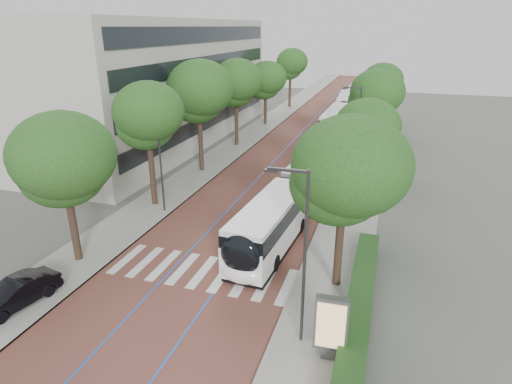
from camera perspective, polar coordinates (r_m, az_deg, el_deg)
ground at (r=24.55m, az=-8.53°, el=-11.62°), size 160.00×160.00×0.00m
road at (r=60.59m, az=8.13°, el=8.42°), size 11.00×140.00×0.02m
sidewalk_left at (r=62.20m, az=1.24°, el=9.01°), size 4.00×140.00×0.12m
sidewalk_right at (r=59.85m, az=15.28°, el=7.78°), size 4.00×140.00×0.12m
kerb_left at (r=61.71m, az=2.95°, el=8.89°), size 0.20×140.00×0.14m
kerb_right at (r=59.95m, az=13.46°, el=7.97°), size 0.20×140.00×0.14m
zebra_crossing at (r=25.22m, az=-7.12°, el=-10.51°), size 10.55×3.60×0.01m
lane_line_left at (r=60.86m, az=6.64°, el=8.56°), size 0.12×126.00×0.01m
lane_line_right at (r=60.35m, az=9.64°, el=8.30°), size 0.12×126.00×0.01m
office_building at (r=55.04m, az=-14.87°, el=14.06°), size 18.11×40.00×14.00m
hedge at (r=22.32m, az=13.66°, el=-14.14°), size 1.20×14.00×0.80m
streetlight_near at (r=17.74m, az=6.01°, el=-7.15°), size 1.82×0.20×8.00m
streetlight_far at (r=41.32m, az=13.27°, el=8.94°), size 1.82×0.20×8.00m
lamp_post_left at (r=31.97m, az=-12.63°, el=4.17°), size 0.14×0.14×8.00m
trees_left at (r=46.01m, az=-4.51°, el=13.06°), size 6.10×60.48×9.97m
trees_right at (r=40.74m, az=14.92°, el=10.41°), size 5.87×47.70×8.82m
lead_bus at (r=29.99m, az=4.38°, el=-1.58°), size 3.81×18.53×3.20m
bus_queued_0 at (r=44.55m, az=8.87°, el=5.89°), size 3.00×12.49×3.20m
bus_queued_1 at (r=56.81m, az=10.52°, el=9.10°), size 2.72×12.44×3.20m
bus_queued_2 at (r=70.03m, az=11.92°, el=11.25°), size 3.08×12.50×3.20m
bus_queued_3 at (r=82.07m, az=13.15°, el=12.57°), size 2.65×12.42×3.20m
ad_panel at (r=18.76m, az=9.96°, el=-17.23°), size 1.42×0.57×2.91m
parked_car at (r=24.87m, az=-29.37°, el=-11.71°), size 2.39×4.51×1.41m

